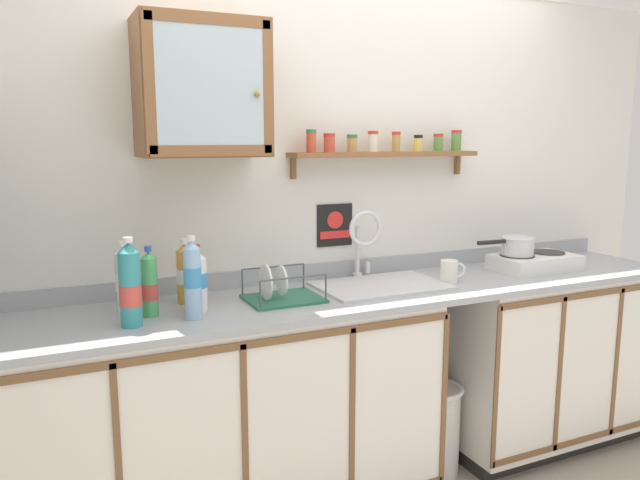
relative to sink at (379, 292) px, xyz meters
The scene contains 20 objects.
back_wall 0.42m from the sink, 97.66° to the left, with size 3.95×0.07×2.47m.
lower_cabinet_run 0.90m from the sink, behind, with size 1.86×0.60×0.94m.
lower_cabinet_run_right 1.13m from the sink, ahead, with size 1.20×0.60×0.94m.
countertop 0.06m from the sink, 135.55° to the right, with size 3.31×0.62×0.03m, color #9EA3A8.
backsplash 0.26m from the sink, 98.71° to the left, with size 3.31×0.02×0.08m, color #9EA3A8.
sink is the anchor object (origin of this frame).
hot_plate_stove 0.93m from the sink, ahead, with size 0.44×0.26×0.08m.
saucepan 0.83m from the sink, ahead, with size 0.33×0.17×0.09m.
bottle_soda_green_0 1.07m from the sink, behind, with size 0.06×0.06×0.28m.
bottle_opaque_white_1 0.89m from the sink, behind, with size 0.09×0.09×0.27m.
bottle_juice_amber_2 0.91m from the sink, behind, with size 0.07×0.07×0.27m.
bottle_water_clear_3 1.15m from the sink, behind, with size 0.06×0.06×0.29m.
bottle_water_blue_4 0.94m from the sink, behind, with size 0.07×0.07×0.32m.
bottle_detergent_teal_5 1.16m from the sink, behind, with size 0.08×0.08×0.33m.
dish_rack 0.52m from the sink, behind, with size 0.31×0.26×0.16m.
mug 0.36m from the sink, 13.51° to the right, with size 0.12×0.08×0.11m.
wall_cabinet 1.21m from the sink, behind, with size 0.52×0.32×0.55m.
spice_shelf 0.70m from the sink, 53.73° to the left, with size 1.00×0.14×0.23m.
warning_sign 0.40m from the sink, 113.04° to the left, with size 0.19×0.01×0.21m.
trash_bin 0.77m from the sink, 15.26° to the right, with size 0.27×0.27×0.45m.
Camera 1 is at (-1.38, -2.06, 1.65)m, focal length 34.13 mm.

